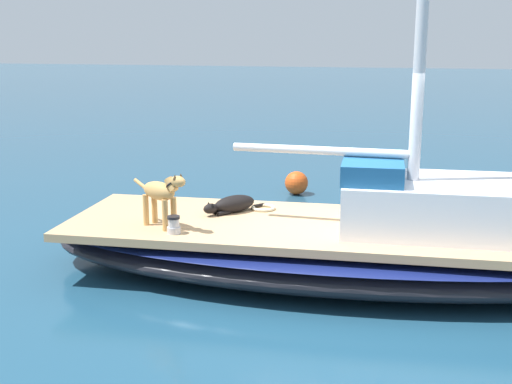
{
  "coord_description": "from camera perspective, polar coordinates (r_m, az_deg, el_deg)",
  "views": [
    {
      "loc": [
        7.66,
        1.1,
        2.88
      ],
      "look_at": [
        0.0,
        -1.0,
        1.01
      ],
      "focal_mm": 45.82,
      "sensor_mm": 36.0,
      "label": 1
    }
  ],
  "objects": [
    {
      "name": "ground_plane",
      "position": [
        8.25,
        6.76,
        -7.26
      ],
      "size": [
        120.0,
        120.0,
        0.0
      ],
      "primitive_type": "plane",
      "color": "navy"
    },
    {
      "name": "dog_black",
      "position": [
        8.54,
        -2.09,
        -1.08
      ],
      "size": [
        0.79,
        0.66,
        0.22
      ],
      "color": "black",
      "rests_on": "sailboat_main"
    },
    {
      "name": "cabin_house",
      "position": [
        7.97,
        15.0,
        -0.81
      ],
      "size": [
        1.57,
        2.32,
        0.84
      ],
      "color": "silver",
      "rests_on": "sailboat_main"
    },
    {
      "name": "sailboat_main",
      "position": [
        8.14,
        6.83,
        -5.06
      ],
      "size": [
        3.07,
        7.41,
        0.66
      ],
      "color": "black",
      "rests_on": "ground"
    },
    {
      "name": "dog_tan",
      "position": [
        7.86,
        -8.25,
        -0.12
      ],
      "size": [
        0.51,
        0.87,
        0.7
      ],
      "color": "tan",
      "rests_on": "sailboat_main"
    },
    {
      "name": "deck_winch",
      "position": [
        7.67,
        -7.19,
        -2.9
      ],
      "size": [
        0.16,
        0.16,
        0.21
      ],
      "color": "#B7B7BC",
      "rests_on": "sailboat_main"
    },
    {
      "name": "mooring_buoy",
      "position": [
        12.36,
        3.55,
        0.8
      ],
      "size": [
        0.44,
        0.44,
        0.44
      ],
      "primitive_type": "sphere",
      "color": "#E55119",
      "rests_on": "ground"
    },
    {
      "name": "coiled_rope",
      "position": [
        8.7,
        0.63,
        -1.38
      ],
      "size": [
        0.32,
        0.32,
        0.04
      ],
      "primitive_type": "torus",
      "color": "beige",
      "rests_on": "sailboat_main"
    }
  ]
}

